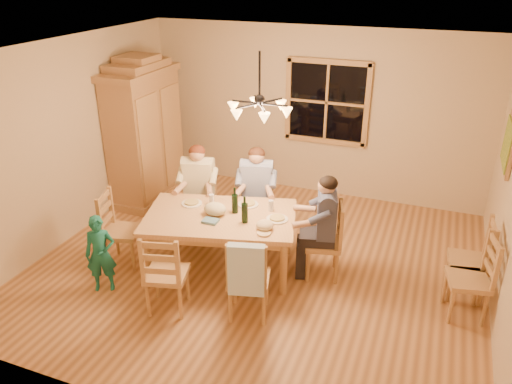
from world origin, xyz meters
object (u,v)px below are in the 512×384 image
at_px(armoire, 145,135).
at_px(chair_end_left, 124,242).
at_px(chair_near_left, 168,285).
at_px(wine_bottle_b, 245,210).
at_px(chair_far_right, 257,217).
at_px(dining_table, 220,223).
at_px(chair_far_left, 200,214).
at_px(adult_slate_man, 325,215).
at_px(wine_bottle_a, 235,200).
at_px(chair_spare_front, 465,291).
at_px(chandelier, 259,108).
at_px(chair_spare_back, 466,273).
at_px(child, 101,254).
at_px(chair_near_right, 249,291).
at_px(adult_plaid_man, 257,182).
at_px(adult_woman, 198,180).
at_px(chair_end_right, 322,253).

xyz_separation_m(armoire, chair_end_left, (0.78, -1.85, -0.75)).
bearing_deg(chair_near_left, armoire, 110.96).
height_order(armoire, wine_bottle_b, armoire).
bearing_deg(chair_far_right, dining_table, 67.62).
height_order(chair_far_left, adult_slate_man, adult_slate_man).
xyz_separation_m(chair_far_left, adult_slate_man, (1.88, -0.39, 0.54)).
distance_m(wine_bottle_a, chair_spare_front, 2.80).
bearing_deg(adult_slate_man, chair_near_left, 116.57).
distance_m(chandelier, dining_table, 1.50).
height_order(adult_slate_man, wine_bottle_a, adult_slate_man).
bearing_deg(adult_slate_man, wine_bottle_b, 98.28).
bearing_deg(chandelier, chair_spare_back, 6.34).
bearing_deg(dining_table, child, -141.43).
bearing_deg(dining_table, chair_near_right, -47.28).
relative_size(adult_slate_man, chair_spare_back, 0.88).
distance_m(armoire, chair_far_right, 2.34).
height_order(chandelier, chair_near_right, chandelier).
relative_size(dining_table, adult_plaid_man, 2.33).
distance_m(chair_far_left, adult_woman, 0.54).
bearing_deg(chair_end_left, adult_plaid_man, 117.98).
bearing_deg(chair_end_right, adult_woman, 63.43).
distance_m(chair_near_right, adult_woman, 2.01).
distance_m(chair_far_left, chair_near_left, 1.72).
height_order(adult_woman, wine_bottle_a, adult_woman).
bearing_deg(wine_bottle_b, armoire, 146.07).
xyz_separation_m(chair_end_left, chair_spare_front, (4.09, 0.45, 0.00)).
distance_m(chair_far_left, adult_slate_man, 1.99).
xyz_separation_m(chair_end_right, wine_bottle_a, (-1.08, -0.19, 0.62)).
height_order(chair_end_left, wine_bottle_a, wine_bottle_a).
xyz_separation_m(adult_plaid_man, chair_spare_back, (2.75, -0.41, -0.54)).
bearing_deg(adult_plaid_man, adult_slate_man, 136.64).
height_order(chair_far_left, wine_bottle_a, wine_bottle_a).
distance_m(dining_table, chair_end_left, 1.31).
bearing_deg(adult_woman, chair_far_left, 179.21).
bearing_deg(chair_far_left, chair_far_right, 180.00).
xyz_separation_m(chandelier, adult_plaid_man, (-0.30, 0.68, -1.24)).
relative_size(dining_table, adult_woman, 2.33).
bearing_deg(chair_near_left, wine_bottle_a, 56.76).
bearing_deg(chair_spare_back, dining_table, 94.87).
distance_m(chandelier, wine_bottle_a, 1.19).
relative_size(armoire, chair_near_left, 2.32).
relative_size(chair_near_right, child, 1.03).
height_order(chair_far_right, adult_plaid_man, adult_plaid_man).
relative_size(adult_slate_man, wine_bottle_b, 2.65).
bearing_deg(chair_spare_front, adult_woman, 68.25).
relative_size(chair_far_left, adult_woman, 1.13).
relative_size(chair_near_left, adult_plaid_man, 1.13).
bearing_deg(chair_far_left, chandelier, 141.42).
bearing_deg(chair_spare_back, chair_near_right, 113.76).
distance_m(adult_plaid_man, chair_spare_front, 2.91).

